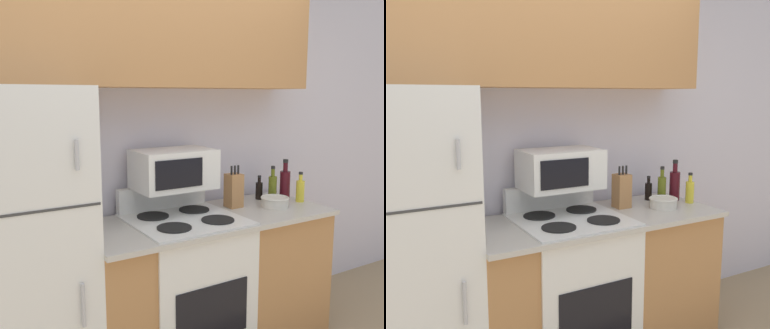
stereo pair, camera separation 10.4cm
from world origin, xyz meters
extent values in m
cube|color=silver|center=(0.00, 0.70, 1.27)|extent=(8.00, 0.05, 2.55)
cube|color=#B27A47|center=(0.32, 0.32, 0.44)|extent=(1.65, 0.63, 0.89)
cube|color=#BCB7AD|center=(0.32, 0.30, 0.90)|extent=(1.65, 0.67, 0.03)
cube|color=white|center=(-0.82, 0.33, 0.87)|extent=(0.65, 0.66, 1.73)
cube|color=#383838|center=(-0.82, 0.00, 1.18)|extent=(0.63, 0.01, 0.01)
cylinder|color=#B7B7BC|center=(-0.62, -0.01, 1.42)|extent=(0.02, 0.02, 0.14)
cylinder|color=#B7B7BC|center=(-0.62, -0.01, 0.69)|extent=(0.02, 0.02, 0.22)
cube|color=#B27A47|center=(0.00, 0.49, 2.10)|extent=(2.29, 0.35, 0.74)
cube|color=white|center=(0.13, 0.30, 0.46)|extent=(0.68, 0.63, 0.93)
cube|color=black|center=(0.13, -0.02, 0.45)|extent=(0.49, 0.01, 0.33)
cube|color=#2D2D2D|center=(0.13, 0.30, 0.92)|extent=(0.65, 0.61, 0.01)
cube|color=white|center=(0.13, 0.60, 1.01)|extent=(0.65, 0.06, 0.16)
cylinder|color=black|center=(-0.02, 0.16, 0.93)|extent=(0.20, 0.20, 0.01)
cylinder|color=black|center=(0.28, 0.16, 0.93)|extent=(0.20, 0.20, 0.01)
cylinder|color=black|center=(-0.02, 0.44, 0.93)|extent=(0.20, 0.20, 0.01)
cylinder|color=black|center=(0.28, 0.44, 0.93)|extent=(0.20, 0.20, 0.01)
cube|color=white|center=(0.14, 0.45, 1.22)|extent=(0.50, 0.33, 0.25)
cube|color=black|center=(0.09, 0.28, 1.22)|extent=(0.32, 0.01, 0.18)
cube|color=#B27A47|center=(0.58, 0.40, 1.04)|extent=(0.10, 0.10, 0.23)
cylinder|color=black|center=(0.56, 0.39, 1.18)|extent=(0.01, 0.01, 0.06)
cylinder|color=black|center=(0.58, 0.39, 1.18)|extent=(0.01, 0.01, 0.06)
cylinder|color=black|center=(0.61, 0.39, 1.18)|extent=(0.01, 0.01, 0.06)
cylinder|color=silver|center=(0.83, 0.25, 0.95)|extent=(0.19, 0.19, 0.06)
torus|color=silver|center=(0.83, 0.25, 0.98)|extent=(0.20, 0.20, 0.01)
cylinder|color=#470F19|center=(1.05, 0.39, 1.02)|extent=(0.08, 0.08, 0.21)
cylinder|color=#470F19|center=(1.05, 0.39, 1.16)|extent=(0.03, 0.03, 0.07)
cylinder|color=black|center=(1.05, 0.39, 1.21)|extent=(0.04, 0.04, 0.02)
cylinder|color=black|center=(0.88, 0.49, 0.98)|extent=(0.05, 0.05, 0.13)
cylinder|color=black|center=(0.88, 0.49, 1.07)|extent=(0.02, 0.02, 0.04)
cylinder|color=black|center=(0.88, 0.49, 1.09)|extent=(0.03, 0.03, 0.01)
cylinder|color=#5B6619|center=(0.93, 0.40, 1.01)|extent=(0.06, 0.06, 0.18)
cylinder|color=#5B6619|center=(0.93, 0.40, 1.13)|extent=(0.03, 0.03, 0.06)
cylinder|color=black|center=(0.93, 0.40, 1.17)|extent=(0.03, 0.03, 0.02)
cylinder|color=gold|center=(1.09, 0.27, 1.00)|extent=(0.06, 0.06, 0.15)
cylinder|color=gold|center=(1.09, 0.27, 1.10)|extent=(0.03, 0.03, 0.05)
cylinder|color=black|center=(1.09, 0.27, 1.13)|extent=(0.03, 0.03, 0.02)
camera|label=1|loc=(-1.16, -1.92, 1.69)|focal=40.00mm
camera|label=2|loc=(-1.07, -1.97, 1.69)|focal=40.00mm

